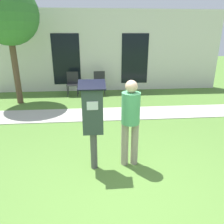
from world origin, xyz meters
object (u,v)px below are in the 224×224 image
Objects in this scene: outdoor_chair_middle at (99,81)px; person_standing at (130,117)px; parking_meter at (93,115)px; outdoor_chair_left at (73,82)px.

person_standing is at bearing -69.22° from outdoor_chair_middle.
outdoor_chair_middle is at bearing 86.82° from parking_meter.
person_standing is 5.04m from outdoor_chair_middle.
outdoor_chair_left is (-1.42, 4.99, -0.40)m from person_standing.
person_standing is (0.65, 0.07, -0.09)m from parking_meter.
parking_meter reaches higher than person_standing.
parking_meter reaches higher than outdoor_chair_middle.
person_standing is 5.20m from outdoor_chair_left.
outdoor_chair_middle is at bearing -8.28° from outdoor_chair_left.
parking_meter is at bearing -91.30° from outdoor_chair_left.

